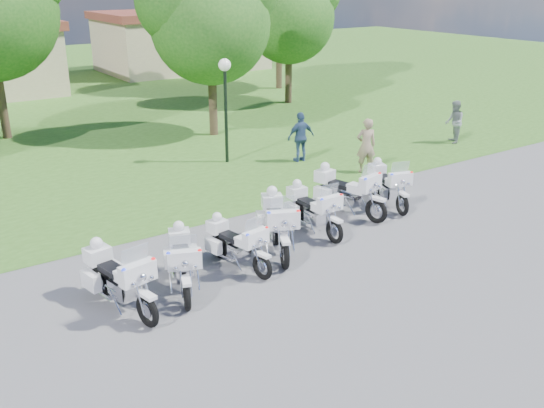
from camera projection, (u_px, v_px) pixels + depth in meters
ground at (317, 248)px, 15.37m from camera, size 100.00×100.00×0.00m
grass_lawn at (39, 90)px, 36.28m from camera, size 100.00×48.00×0.01m
motorcycle_0 at (118, 278)px, 12.40m from camera, size 1.09×2.43×1.65m
motorcycle_1 at (182, 260)px, 13.23m from camera, size 1.31×2.22×1.57m
motorcycle_2 at (236, 243)px, 14.21m from camera, size 0.95×2.14×1.45m
motorcycle_3 at (277, 223)px, 15.06m from camera, size 1.51×2.39×1.73m
motorcycle_4 at (312, 208)px, 16.19m from camera, size 0.76×2.30×1.55m
motorcycle_5 at (346, 190)px, 17.37m from camera, size 1.18×2.49×1.69m
motorcycle_6 at (387, 184)px, 18.11m from camera, size 1.17×2.24×1.54m
lamp_post at (225, 84)px, 21.41m from camera, size 0.44×0.44×3.77m
tree_2 at (208, 12)px, 24.48m from camera, size 5.78×4.93×7.71m
tree_3 at (288, 9)px, 31.12m from camera, size 5.51×4.70×7.35m
building_east at (182, 40)px, 43.63m from camera, size 11.44×7.28×4.10m
bystander_a at (366, 146)px, 20.94m from camera, size 0.83×0.71×1.91m
bystander_b at (454, 122)px, 24.66m from camera, size 1.04×1.07×1.74m
bystander_c at (301, 137)px, 22.20m from camera, size 1.12×0.56×1.84m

